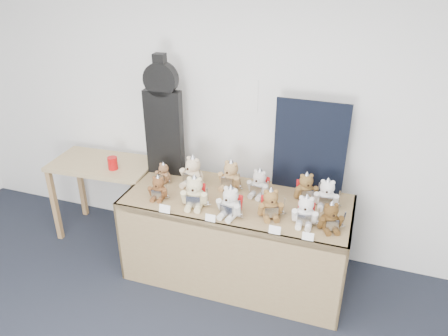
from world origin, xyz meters
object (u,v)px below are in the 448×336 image
(teddy_front_end, at_px, (331,218))
(teddy_back_end, at_px, (326,195))
(guitar_case, at_px, (163,118))
(teddy_front_left, at_px, (195,193))
(display_table, at_px, (234,221))
(teddy_front_far_right, at_px, (305,212))
(teddy_back_far_left, at_px, (164,174))
(teddy_back_centre_left, at_px, (231,176))
(side_table, at_px, (104,174))
(teddy_front_centre, at_px, (230,203))
(teddy_back_left, at_px, (193,173))
(teddy_front_far_left, at_px, (158,189))
(teddy_back_right, at_px, (306,188))
(teddy_front_right, at_px, (270,204))
(teddy_back_centre_right, at_px, (259,184))
(red_cup, at_px, (113,163))

(teddy_front_end, bearing_deg, teddy_back_end, 78.48)
(guitar_case, height_order, teddy_front_left, guitar_case)
(display_table, relative_size, teddy_front_far_right, 6.92)
(guitar_case, relative_size, teddy_front_far_right, 4.00)
(teddy_front_left, height_order, teddy_back_far_left, teddy_front_left)
(guitar_case, bearing_deg, teddy_back_centre_left, -11.83)
(side_table, height_order, teddy_back_end, teddy_back_end)
(teddy_front_centre, relative_size, teddy_back_left, 0.94)
(teddy_front_centre, distance_m, teddy_front_far_right, 0.59)
(teddy_front_far_left, height_order, teddy_back_end, teddy_back_end)
(guitar_case, bearing_deg, teddy_back_left, -28.72)
(side_table, distance_m, teddy_front_end, 2.32)
(teddy_back_centre_left, height_order, teddy_back_right, teddy_back_centre_left)
(display_table, height_order, teddy_back_right, teddy_back_right)
(teddy_front_right, relative_size, teddy_back_right, 1.02)
(teddy_back_far_left, bearing_deg, teddy_front_end, 4.16)
(teddy_front_far_left, relative_size, teddy_back_centre_right, 0.86)
(display_table, relative_size, teddy_front_left, 6.27)
(guitar_case, height_order, teddy_front_far_right, guitar_case)
(display_table, relative_size, teddy_back_left, 6.17)
(teddy_front_far_right, relative_size, teddy_back_end, 1.00)
(display_table, relative_size, teddy_front_far_left, 8.21)
(red_cup, height_order, teddy_front_centre, teddy_front_centre)
(teddy_back_end, bearing_deg, teddy_back_right, 156.14)
(teddy_back_right, height_order, teddy_back_far_left, teddy_back_right)
(side_table, xyz_separation_m, guitar_case, (0.68, 0.08, 0.66))
(teddy_front_far_left, xyz_separation_m, teddy_back_far_left, (-0.09, 0.28, -0.01))
(red_cup, xyz_separation_m, teddy_back_left, (0.84, 0.00, 0.04))
(guitar_case, xyz_separation_m, teddy_front_left, (0.50, -0.48, -0.43))
(side_table, height_order, teddy_front_centre, teddy_front_centre)
(teddy_back_centre_right, bearing_deg, teddy_front_left, -132.43)
(teddy_back_centre_left, bearing_deg, guitar_case, -176.80)
(guitar_case, distance_m, teddy_front_right, 1.29)
(teddy_front_end, bearing_deg, teddy_front_far_left, 156.32)
(teddy_back_left, height_order, teddy_back_far_left, teddy_back_left)
(teddy_back_centre_left, bearing_deg, teddy_front_far_left, -133.21)
(teddy_front_far_right, bearing_deg, side_table, 166.58)
(red_cup, relative_size, teddy_front_far_right, 0.44)
(teddy_front_end, bearing_deg, teddy_back_left, 142.43)
(teddy_back_left, distance_m, teddy_back_centre_left, 0.35)
(red_cup, distance_m, teddy_back_centre_right, 1.45)
(teddy_front_left, bearing_deg, red_cup, 151.81)
(teddy_front_far_left, relative_size, teddy_front_end, 0.91)
(teddy_back_end, bearing_deg, teddy_front_far_right, -115.10)
(teddy_front_end, height_order, teddy_back_centre_right, teddy_back_centre_right)
(teddy_front_far_left, distance_m, teddy_back_left, 0.37)
(teddy_front_left, relative_size, teddy_back_far_left, 1.49)
(teddy_front_far_left, relative_size, teddy_back_right, 0.87)
(teddy_back_end, bearing_deg, display_table, -167.70)
(side_table, xyz_separation_m, teddy_back_end, (2.21, -0.06, 0.22))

